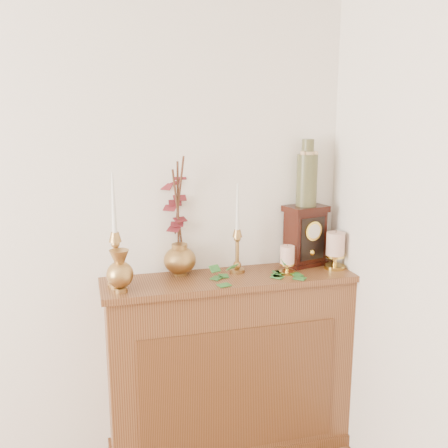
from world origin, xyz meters
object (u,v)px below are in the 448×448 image
object	(u,v)px
bud_vase	(120,272)
ceramic_vase	(307,176)
mantel_clock	(305,236)
candlestick_left	(116,251)
candlestick_center	(237,244)
ginger_jar	(176,221)

from	to	relation	value
bud_vase	ceramic_vase	xyz separation A→B (m)	(0.95, 0.18, 0.36)
bud_vase	mantel_clock	distance (m)	0.97
candlestick_left	ceramic_vase	world-z (taller)	ceramic_vase
mantel_clock	candlestick_left	bearing A→B (deg)	171.96
candlestick_left	bud_vase	bearing A→B (deg)	-82.81
candlestick_center	bud_vase	size ratio (longest dim) A/B	2.31
mantel_clock	ceramic_vase	bearing A→B (deg)	90.00
ceramic_vase	ginger_jar	bearing A→B (deg)	176.73
candlestick_center	ceramic_vase	size ratio (longest dim) A/B	1.32
ceramic_vase	mantel_clock	bearing A→B (deg)	-76.12
candlestick_center	mantel_clock	xyz separation A→B (m)	(0.38, 0.04, 0.01)
candlestick_center	ceramic_vase	distance (m)	0.49
candlestick_left	candlestick_center	size ratio (longest dim) A/B	1.18
ginger_jar	mantel_clock	world-z (taller)	ginger_jar
candlestick_center	bud_vase	distance (m)	0.60
ginger_jar	ceramic_vase	xyz separation A→B (m)	(0.66, -0.04, 0.20)
candlestick_left	bud_vase	world-z (taller)	candlestick_left
candlestick_left	bud_vase	distance (m)	0.11
candlestick_left	ginger_jar	size ratio (longest dim) A/B	0.89
candlestick_center	mantel_clock	bearing A→B (deg)	5.59
candlestick_left	mantel_clock	xyz separation A→B (m)	(0.96, 0.10, -0.02)
bud_vase	mantel_clock	world-z (taller)	mantel_clock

